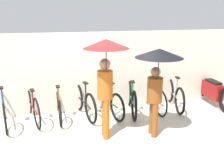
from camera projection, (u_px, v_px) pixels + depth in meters
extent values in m
plane|color=beige|center=(95.00, 146.00, 5.03)|extent=(30.00, 30.00, 0.00)
cube|color=beige|center=(81.00, 73.00, 6.61)|extent=(14.26, 0.12, 2.11)
torus|color=black|center=(3.00, 103.00, 6.36)|extent=(0.18, 0.71, 0.72)
torus|color=black|center=(5.00, 119.00, 5.43)|extent=(0.18, 0.71, 0.72)
cylinder|color=#19478C|center=(4.00, 111.00, 5.90)|extent=(0.23, 1.05, 0.04)
cylinder|color=#19478C|center=(3.00, 101.00, 5.65)|extent=(0.04, 0.04, 0.61)
cube|color=black|center=(1.00, 88.00, 5.56)|extent=(0.13, 0.21, 0.03)
cylinder|color=#19478C|center=(2.00, 91.00, 6.27)|extent=(0.04, 0.04, 0.66)
cylinder|color=#19478C|center=(0.00, 78.00, 6.17)|extent=(0.44, 0.11, 0.03)
torus|color=black|center=(28.00, 99.00, 6.60)|extent=(0.22, 0.74, 0.75)
torus|color=black|center=(37.00, 114.00, 5.68)|extent=(0.22, 0.74, 0.75)
cylinder|color=maroon|center=(32.00, 106.00, 6.14)|extent=(0.29, 1.06, 0.04)
cylinder|color=maroon|center=(33.00, 100.00, 5.91)|extent=(0.04, 0.04, 0.45)
cube|color=black|center=(32.00, 90.00, 5.85)|extent=(0.13, 0.22, 0.03)
cylinder|color=maroon|center=(27.00, 87.00, 6.50)|extent=(0.04, 0.04, 0.67)
cylinder|color=maroon|center=(26.00, 75.00, 6.41)|extent=(0.43, 0.13, 0.03)
torus|color=black|center=(57.00, 99.00, 6.75)|extent=(0.06, 0.65, 0.65)
torus|color=black|center=(60.00, 114.00, 5.82)|extent=(0.06, 0.65, 0.65)
cylinder|color=brown|center=(59.00, 106.00, 6.29)|extent=(0.06, 1.01, 0.04)
cylinder|color=brown|center=(58.00, 98.00, 6.05)|extent=(0.04, 0.04, 0.55)
cube|color=black|center=(58.00, 87.00, 5.97)|extent=(0.09, 0.20, 0.03)
cylinder|color=brown|center=(57.00, 87.00, 6.66)|extent=(0.04, 0.04, 0.70)
cylinder|color=brown|center=(56.00, 74.00, 6.56)|extent=(0.44, 0.04, 0.03)
torus|color=black|center=(78.00, 97.00, 6.81)|extent=(0.21, 0.76, 0.76)
torus|color=black|center=(91.00, 108.00, 5.97)|extent=(0.21, 0.76, 0.76)
cylinder|color=black|center=(84.00, 102.00, 6.39)|extent=(0.23, 0.96, 0.04)
cylinder|color=black|center=(86.00, 94.00, 6.17)|extent=(0.04, 0.04, 0.54)
cube|color=black|center=(85.00, 83.00, 6.09)|extent=(0.13, 0.21, 0.03)
cylinder|color=black|center=(77.00, 85.00, 6.72)|extent=(0.04, 0.04, 0.64)
cylinder|color=black|center=(77.00, 74.00, 6.63)|extent=(0.44, 0.11, 0.03)
torus|color=black|center=(100.00, 96.00, 6.93)|extent=(0.22, 0.72, 0.72)
torus|color=black|center=(117.00, 108.00, 6.08)|extent=(0.22, 0.72, 0.72)
cylinder|color=#19662D|center=(108.00, 101.00, 6.50)|extent=(0.26, 0.97, 0.04)
cylinder|color=#19662D|center=(111.00, 94.00, 6.28)|extent=(0.04, 0.04, 0.53)
cube|color=black|center=(111.00, 83.00, 6.20)|extent=(0.13, 0.22, 0.03)
cylinder|color=#19662D|center=(100.00, 84.00, 6.83)|extent=(0.04, 0.04, 0.67)
cylinder|color=#19662D|center=(100.00, 72.00, 6.74)|extent=(0.43, 0.13, 0.03)
torus|color=black|center=(129.00, 92.00, 7.17)|extent=(0.22, 0.77, 0.77)
torus|color=black|center=(134.00, 106.00, 6.12)|extent=(0.22, 0.77, 0.77)
cylinder|color=#19662D|center=(131.00, 98.00, 6.65)|extent=(0.25, 1.08, 0.04)
cylinder|color=#19662D|center=(133.00, 92.00, 6.39)|extent=(0.04, 0.04, 0.50)
cube|color=black|center=(133.00, 82.00, 6.32)|extent=(0.13, 0.21, 0.03)
cylinder|color=#19662D|center=(129.00, 82.00, 7.09)|extent=(0.04, 0.04, 0.59)
cylinder|color=#19662D|center=(130.00, 72.00, 7.00)|extent=(0.44, 0.12, 0.03)
torus|color=black|center=(146.00, 92.00, 7.32)|extent=(0.05, 0.71, 0.71)
torus|color=black|center=(161.00, 103.00, 6.39)|extent=(0.05, 0.71, 0.71)
cylinder|color=#A59E93|center=(153.00, 97.00, 6.85)|extent=(0.05, 1.01, 0.04)
cylinder|color=#A59E93|center=(156.00, 90.00, 6.62)|extent=(0.04, 0.04, 0.50)
cube|color=black|center=(156.00, 81.00, 6.55)|extent=(0.09, 0.20, 0.03)
cylinder|color=#A59E93|center=(146.00, 81.00, 7.23)|extent=(0.04, 0.04, 0.63)
cylinder|color=#A59E93|center=(146.00, 71.00, 7.14)|extent=(0.44, 0.04, 0.03)
torus|color=black|center=(169.00, 90.00, 7.44)|extent=(0.19, 0.73, 0.73)
torus|color=black|center=(180.00, 101.00, 6.51)|extent=(0.19, 0.73, 0.73)
cylinder|color=#A59E93|center=(174.00, 95.00, 6.98)|extent=(0.21, 0.96, 0.04)
cylinder|color=#A59E93|center=(177.00, 88.00, 6.74)|extent=(0.04, 0.04, 0.54)
cube|color=black|center=(178.00, 78.00, 6.66)|extent=(0.12, 0.21, 0.03)
cylinder|color=#A59E93|center=(170.00, 78.00, 7.34)|extent=(0.04, 0.04, 0.72)
cylinder|color=#A59E93|center=(171.00, 66.00, 7.24)|extent=(0.44, 0.11, 0.03)
cylinder|color=#B25619|center=(105.00, 116.00, 5.39)|extent=(0.13, 0.13, 0.88)
cylinder|color=#B25619|center=(106.00, 120.00, 5.22)|extent=(0.13, 0.13, 0.88)
cylinder|color=#B25619|center=(105.00, 85.00, 5.10)|extent=(0.32, 0.32, 0.60)
sphere|color=tan|center=(105.00, 64.00, 4.97)|extent=(0.23, 0.23, 0.23)
cylinder|color=#332D28|center=(106.00, 67.00, 4.85)|extent=(0.02, 0.02, 0.73)
cone|color=#591919|center=(106.00, 44.00, 4.72)|extent=(0.89, 0.89, 0.18)
cylinder|color=brown|center=(152.00, 117.00, 5.48)|extent=(0.13, 0.13, 0.78)
cylinder|color=brown|center=(155.00, 120.00, 5.31)|extent=(0.13, 0.13, 0.78)
cylinder|color=brown|center=(155.00, 90.00, 5.21)|extent=(0.32, 0.32, 0.53)
sphere|color=#997051|center=(156.00, 72.00, 5.11)|extent=(0.20, 0.20, 0.20)
cylinder|color=#332D28|center=(158.00, 74.00, 4.98)|extent=(0.02, 0.02, 0.68)
cone|color=black|center=(159.00, 53.00, 4.86)|extent=(0.95, 0.95, 0.18)
torus|color=black|center=(199.00, 86.00, 7.86)|extent=(0.13, 0.72, 0.72)
cube|color=maroon|center=(212.00, 90.00, 7.18)|extent=(0.27, 0.77, 0.44)
cube|color=black|center=(213.00, 82.00, 7.11)|extent=(0.24, 0.54, 0.06)
cylinder|color=#B2B2B7|center=(201.00, 69.00, 7.71)|extent=(0.58, 0.05, 0.03)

